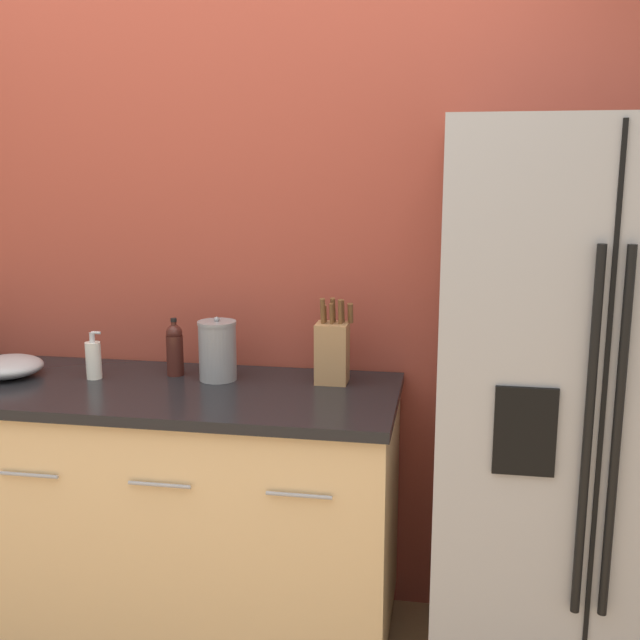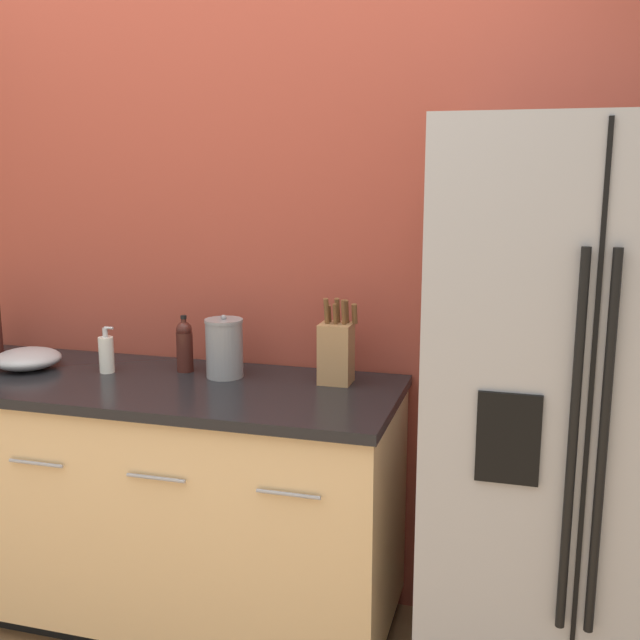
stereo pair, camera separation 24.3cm
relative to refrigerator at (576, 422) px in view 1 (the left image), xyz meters
name	(u,v)px [view 1 (the left image)]	position (x,y,z in m)	size (l,w,h in m)	color
wall_back	(215,266)	(-1.27, 0.40, 0.40)	(10.00, 0.05, 2.60)	#993D2D
counter_unit	(139,506)	(-1.47, 0.06, -0.43)	(1.84, 0.64, 0.93)	black
refrigerator	(576,422)	(0.00, 0.00, 0.00)	(0.84, 0.76, 1.80)	#9E9EA0
knife_block	(332,351)	(-0.79, 0.20, 0.14)	(0.13, 0.10, 0.30)	#A87A4C
soap_dispenser	(94,359)	(-1.63, 0.10, 0.10)	(0.06, 0.05, 0.17)	silver
oil_bottle	(175,349)	(-1.36, 0.19, 0.13)	(0.06, 0.06, 0.21)	#3D1914
steel_canister	(218,350)	(-1.19, 0.16, 0.14)	(0.14, 0.14, 0.23)	gray
mixing_bowl	(8,367)	(-1.94, 0.07, 0.07)	(0.24, 0.24, 0.07)	#A3A3A5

